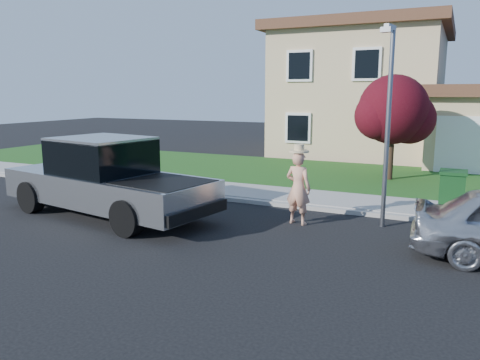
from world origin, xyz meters
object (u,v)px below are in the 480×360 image
object	(u,v)px
woman	(298,187)
trash_bin	(452,191)
street_lamp	(388,116)
ornamental_tree	(394,113)
pickup_truck	(107,180)

from	to	relation	value
woman	trash_bin	xyz separation A→B (m)	(3.53, 2.43, -0.25)
woman	street_lamp	world-z (taller)	street_lamp
ornamental_tree	pickup_truck	bearing A→B (deg)	-126.94
trash_bin	ornamental_tree	bearing A→B (deg)	115.55
trash_bin	street_lamp	world-z (taller)	street_lamp
pickup_truck	ornamental_tree	bearing A→B (deg)	62.63
ornamental_tree	trash_bin	bearing A→B (deg)	-64.50
ornamental_tree	street_lamp	size ratio (longest dim) A/B	0.80
ornamental_tree	trash_bin	size ratio (longest dim) A/B	3.47
trash_bin	street_lamp	bearing A→B (deg)	-129.93
pickup_truck	trash_bin	distance (m)	9.33
woman	ornamental_tree	world-z (taller)	ornamental_tree
pickup_truck	ornamental_tree	size ratio (longest dim) A/B	1.74
pickup_truck	street_lamp	distance (m)	7.48
ornamental_tree	trash_bin	distance (m)	5.40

